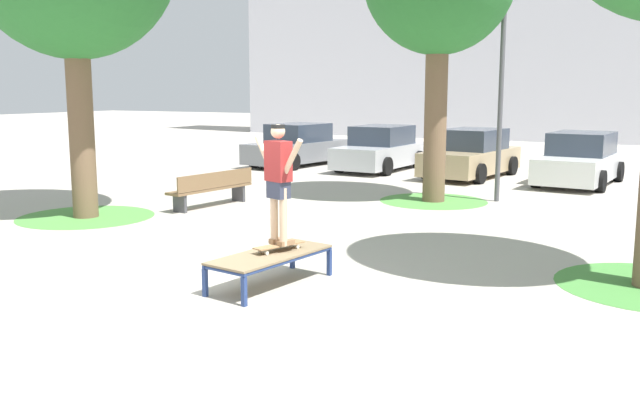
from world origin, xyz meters
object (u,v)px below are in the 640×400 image
(skateboard, at_px, (279,246))
(car_grey, at_px, (297,146))
(car_silver, at_px, (381,150))
(car_white, at_px, (580,161))
(skate_box, at_px, (270,257))
(park_bench, at_px, (212,188))
(skater, at_px, (278,176))
(car_tan, at_px, (471,155))
(light_post, at_px, (503,42))

(skateboard, distance_m, car_grey, 15.30)
(car_silver, height_order, car_white, same)
(skate_box, height_order, park_bench, park_bench)
(skater, distance_m, car_silver, 14.13)
(skateboard, xyz_separation_m, car_tan, (-0.81, 13.06, 0.15))
(skateboard, distance_m, skater, 0.99)
(park_bench, bearing_deg, car_tan, 65.04)
(car_grey, bearing_deg, skater, -61.54)
(skate_box, height_order, car_grey, car_grey)
(skateboard, height_order, car_grey, car_grey)
(car_tan, bearing_deg, park_bench, -114.96)
(skate_box, relative_size, skater, 1.18)
(skateboard, bearing_deg, car_grey, 118.46)
(skater, relative_size, light_post, 0.29)
(park_bench, bearing_deg, skater, -45.62)
(car_tan, bearing_deg, car_silver, 172.09)
(park_bench, bearing_deg, car_white, 48.66)
(skateboard, xyz_separation_m, car_grey, (-7.29, 13.45, 0.15))
(car_grey, relative_size, park_bench, 1.80)
(skater, xyz_separation_m, car_white, (2.42, 12.84, -0.84))
(skater, distance_m, park_bench, 6.77)
(car_grey, bearing_deg, car_silver, 1.10)
(skater, bearing_deg, park_bench, 134.38)
(skateboard, distance_m, light_post, 9.34)
(skater, bearing_deg, car_grey, 118.46)
(light_post, bearing_deg, car_white, 71.55)
(car_tan, distance_m, park_bench, 9.15)
(skate_box, xyz_separation_m, light_post, (1.07, 8.86, 3.41))
(car_white, xyz_separation_m, park_bench, (-7.09, -8.06, -0.24))
(skate_box, xyz_separation_m, skater, (0.03, 0.19, 1.12))
(car_silver, distance_m, light_post, 7.69)
(car_silver, distance_m, car_tan, 3.27)
(light_post, bearing_deg, skateboard, -96.80)
(car_tan, xyz_separation_m, park_bench, (-3.86, -8.29, -0.24))
(skateboard, bearing_deg, light_post, 83.20)
(car_tan, distance_m, car_white, 3.24)
(skateboard, distance_m, car_white, 13.07)
(skateboard, distance_m, car_tan, 13.09)
(skate_box, distance_m, car_tan, 13.28)
(skateboard, xyz_separation_m, light_post, (1.04, 8.68, 3.29))
(skater, distance_m, car_white, 13.09)
(car_tan, relative_size, car_white, 1.01)
(car_silver, relative_size, car_tan, 0.98)
(skate_box, bearing_deg, light_post, 83.15)
(skate_box, distance_m, car_grey, 15.45)
(skate_box, bearing_deg, car_grey, 118.03)
(car_grey, relative_size, car_silver, 1.02)
(car_grey, xyz_separation_m, park_bench, (2.62, -8.68, -0.24))
(car_grey, bearing_deg, car_white, -3.62)
(skate_box, distance_m, skater, 1.13)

